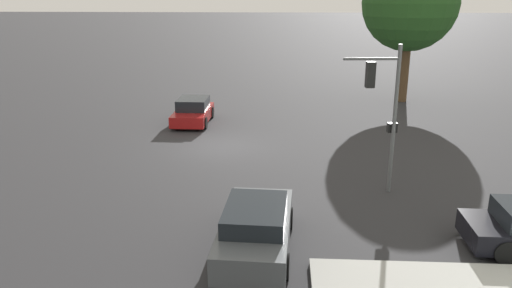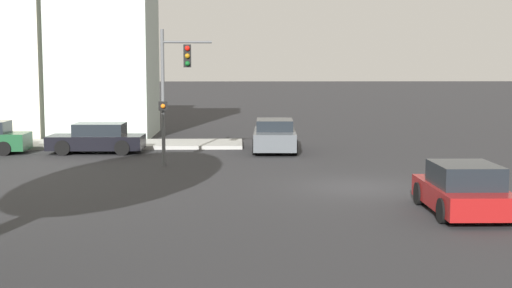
{
  "view_description": "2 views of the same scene",
  "coord_description": "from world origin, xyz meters",
  "px_view_note": "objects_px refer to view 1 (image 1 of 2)",
  "views": [
    {
      "loc": [
        22.76,
        2.96,
        7.21
      ],
      "look_at": [
        3.9,
        1.87,
        1.36
      ],
      "focal_mm": 35.0,
      "sensor_mm": 36.0,
      "label": 1
    },
    {
      "loc": [
        -23.25,
        3.96,
        4.04
      ],
      "look_at": [
        1.18,
        3.32,
        1.31
      ],
      "focal_mm": 50.0,
      "sensor_mm": 36.0,
      "label": 2
    }
  ],
  "objects_px": {
    "traffic_signal": "(383,99)",
    "crossing_car_0": "(256,228)",
    "street_tree": "(410,3)",
    "crossing_car_1": "(193,112)"
  },
  "relations": [
    {
      "from": "street_tree",
      "to": "crossing_car_0",
      "type": "bearing_deg",
      "value": -22.62
    },
    {
      "from": "traffic_signal",
      "to": "street_tree",
      "type": "bearing_deg",
      "value": -20.71
    },
    {
      "from": "traffic_signal",
      "to": "crossing_car_0",
      "type": "bearing_deg",
      "value": 133.07
    },
    {
      "from": "street_tree",
      "to": "crossing_car_1",
      "type": "bearing_deg",
      "value": -63.35
    },
    {
      "from": "street_tree",
      "to": "traffic_signal",
      "type": "xyz_separation_m",
      "value": [
        16.08,
        -4.44,
        -2.88
      ]
    },
    {
      "from": "street_tree",
      "to": "traffic_signal",
      "type": "distance_m",
      "value": 16.93
    },
    {
      "from": "traffic_signal",
      "to": "crossing_car_0",
      "type": "height_order",
      "value": "traffic_signal"
    },
    {
      "from": "street_tree",
      "to": "crossing_car_1",
      "type": "height_order",
      "value": "street_tree"
    },
    {
      "from": "street_tree",
      "to": "traffic_signal",
      "type": "relative_size",
      "value": 1.75
    },
    {
      "from": "street_tree",
      "to": "crossing_car_1",
      "type": "distance_m",
      "value": 15.7
    }
  ]
}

